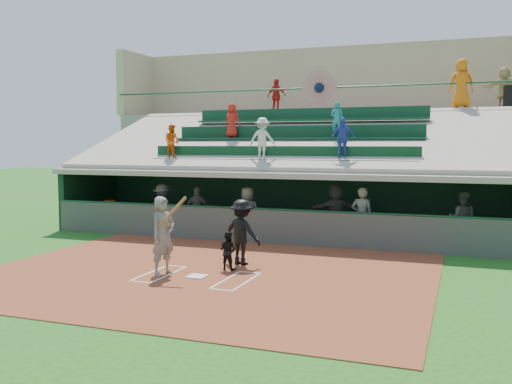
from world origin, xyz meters
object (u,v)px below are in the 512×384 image
(catcher, at_px, (228,251))
(trash_bin, at_px, (511,97))
(home_plate, at_px, (197,276))
(batter_at_plate, at_px, (163,235))
(water_cooler, at_px, (110,205))
(white_table, at_px, (111,218))

(catcher, height_order, trash_bin, trash_bin)
(home_plate, bearing_deg, batter_at_plate, -177.83)
(batter_at_plate, height_order, water_cooler, batter_at_plate)
(catcher, relative_size, white_table, 1.39)
(white_table, bearing_deg, trash_bin, 13.58)
(batter_at_plate, relative_size, white_table, 2.77)
(home_plate, relative_size, water_cooler, 1.08)
(home_plate, relative_size, white_table, 0.61)
(home_plate, bearing_deg, trash_bin, 58.69)
(catcher, bearing_deg, batter_at_plate, 46.67)
(home_plate, xyz_separation_m, batter_at_plate, (-0.89, -0.03, 0.95))
(trash_bin, bearing_deg, home_plate, -121.31)
(batter_at_plate, relative_size, catcher, 1.99)
(batter_at_plate, bearing_deg, white_table, 132.75)
(water_cooler, height_order, trash_bin, trash_bin)
(home_plate, height_order, batter_at_plate, batter_at_plate)
(catcher, relative_size, water_cooler, 2.47)
(batter_at_plate, height_order, trash_bin, trash_bin)
(home_plate, relative_size, batter_at_plate, 0.22)
(home_plate, height_order, white_table, white_table)
(white_table, bearing_deg, home_plate, -52.78)
(white_table, bearing_deg, water_cooler, 152.87)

